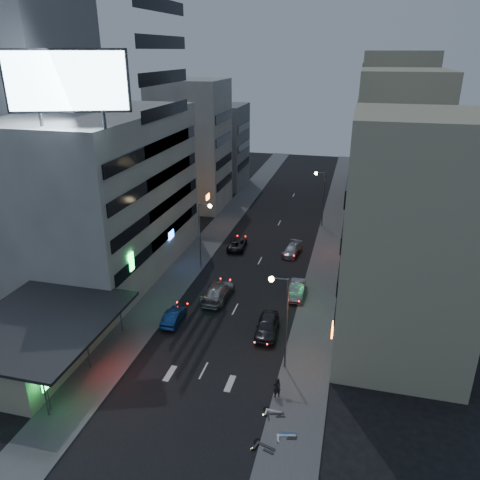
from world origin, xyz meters
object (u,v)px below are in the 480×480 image
(road_car_silver, at_px, (218,292))
(parked_car_right_near, at_px, (267,326))
(road_car_blue, at_px, (174,317))
(scooter_silver_b, at_px, (282,406))
(parked_car_left, at_px, (237,244))
(parked_car_right_mid, at_px, (297,290))
(scooter_silver_a, at_px, (296,428))
(parked_car_right_far, at_px, (292,250))
(scooter_blue, at_px, (297,427))
(scooter_black_a, at_px, (277,442))
(scooter_black_b, at_px, (285,406))
(person, at_px, (277,388))

(road_car_silver, bearing_deg, parked_car_right_near, 142.77)
(road_car_blue, height_order, scooter_silver_b, road_car_blue)
(parked_car_left, bearing_deg, scooter_silver_b, 106.59)
(parked_car_right_mid, relative_size, scooter_silver_a, 2.34)
(parked_car_right_far, height_order, scooter_silver_a, scooter_silver_a)
(scooter_blue, bearing_deg, parked_car_right_near, 12.98)
(scooter_silver_a, bearing_deg, scooter_silver_b, 20.52)
(parked_car_left, height_order, parked_car_right_far, parked_car_left)
(road_car_silver, bearing_deg, parked_car_right_far, -111.43)
(parked_car_right_far, bearing_deg, scooter_black_a, -75.56)
(scooter_silver_a, bearing_deg, parked_car_right_near, 7.26)
(parked_car_right_far, distance_m, scooter_black_b, 28.31)
(parked_car_left, bearing_deg, road_car_silver, 91.90)
(parked_car_right_far, xyz_separation_m, scooter_black_a, (3.63, -31.50, 0.11))
(parked_car_right_far, height_order, road_car_blue, road_car_blue)
(parked_car_right_mid, relative_size, scooter_black_a, 2.18)
(road_car_blue, bearing_deg, parked_car_right_near, 179.23)
(scooter_black_a, bearing_deg, parked_car_right_mid, 21.42)
(parked_car_right_near, bearing_deg, scooter_blue, -72.34)
(road_car_silver, relative_size, scooter_black_a, 2.82)
(parked_car_right_mid, bearing_deg, scooter_blue, -83.50)
(person, relative_size, scooter_black_a, 0.83)
(parked_car_right_mid, relative_size, parked_car_right_far, 1.01)
(scooter_black_a, bearing_deg, scooter_black_b, 17.79)
(road_car_blue, height_order, road_car_silver, road_car_silver)
(road_car_blue, bearing_deg, person, 142.36)
(scooter_silver_a, xyz_separation_m, scooter_blue, (0.06, 0.15, -0.04))
(parked_car_right_far, relative_size, scooter_silver_a, 2.31)
(parked_car_left, bearing_deg, parked_car_right_near, 108.26)
(parked_car_right_mid, xyz_separation_m, person, (0.70, -15.93, 0.23))
(road_car_silver, distance_m, scooter_silver_a, 19.66)
(scooter_blue, bearing_deg, scooter_black_b, 26.42)
(scooter_silver_a, bearing_deg, parked_car_left, 8.55)
(road_car_silver, height_order, scooter_black_b, road_car_silver)
(scooter_blue, distance_m, scooter_black_b, 2.02)
(scooter_black_a, bearing_deg, scooter_blue, -15.13)
(person, distance_m, scooter_black_a, 4.99)
(person, bearing_deg, parked_car_right_mid, -122.82)
(scooter_blue, bearing_deg, person, 23.93)
(person, xyz_separation_m, scooter_black_b, (0.82, -1.49, -0.27))
(scooter_silver_a, distance_m, scooter_silver_b, 2.24)
(scooter_silver_a, bearing_deg, road_car_blue, 36.70)
(parked_car_right_near, xyz_separation_m, parked_car_right_far, (-0.43, 18.41, -0.17))
(scooter_black_b, bearing_deg, scooter_blue, -162.28)
(scooter_black_a, height_order, scooter_blue, scooter_black_a)
(road_car_blue, bearing_deg, scooter_black_a, 130.80)
(parked_car_right_far, xyz_separation_m, scooter_silver_a, (4.67, -29.91, 0.06))
(scooter_black_a, bearing_deg, person, 27.06)
(parked_car_right_near, xyz_separation_m, parked_car_left, (-7.65, 18.62, -0.17))
(person, bearing_deg, parked_car_right_far, -119.37)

